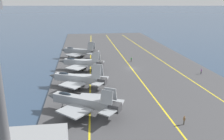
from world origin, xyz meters
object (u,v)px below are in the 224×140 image
object	(u,v)px
parked_jet_third	(81,63)
parked_jet_fourth	(79,51)
crew_brown_vest	(184,120)
crew_purple_vest	(201,71)
parked_jet_nearest	(83,101)
parked_jet_second	(78,78)
crew_green_vest	(131,59)

from	to	relation	value
parked_jet_third	parked_jet_fourth	world-z (taller)	parked_jet_fourth
crew_brown_vest	crew_purple_vest	size ratio (longest dim) A/B	1.01
parked_jet_nearest	parked_jet_third	bearing A→B (deg)	-0.08
parked_jet_third	crew_brown_vest	world-z (taller)	parked_jet_third
parked_jet_third	parked_jet_fourth	distance (m)	17.09
parked_jet_nearest	parked_jet_second	xyz separation A→B (m)	(15.42, 1.04, -0.15)
parked_jet_third	crew_purple_vest	world-z (taller)	parked_jet_third
parked_jet_fourth	crew_brown_vest	world-z (taller)	parked_jet_fourth
parked_jet_third	crew_brown_vest	size ratio (longest dim) A/B	8.59
parked_jet_nearest	parked_jet_second	size ratio (longest dim) A/B	1.00
parked_jet_third	crew_green_vest	xyz separation A→B (m)	(8.68, -18.57, -1.59)
crew_brown_vest	crew_purple_vest	xyz separation A→B (m)	(29.29, -18.58, -0.01)
parked_jet_second	crew_brown_vest	xyz separation A→B (m)	(-22.51, -19.58, -1.49)
parked_jet_second	parked_jet_nearest	bearing A→B (deg)	-176.12
crew_green_vest	parked_jet_fourth	bearing A→B (deg)	66.55
parked_jet_second	parked_jet_third	bearing A→B (deg)	-3.89
parked_jet_second	parked_jet_third	size ratio (longest dim) A/B	1.07
parked_jet_second	crew_green_vest	world-z (taller)	parked_jet_second
parked_jet_nearest	crew_brown_vest	world-z (taller)	parked_jet_nearest
parked_jet_nearest	crew_brown_vest	bearing A→B (deg)	-110.95
parked_jet_nearest	parked_jet_fourth	xyz separation A→B (m)	(48.52, 0.73, 0.17)
parked_jet_nearest	crew_purple_vest	xyz separation A→B (m)	(22.19, -37.11, -1.66)
parked_jet_nearest	parked_jet_third	xyz separation A→B (m)	(31.45, -0.05, -0.05)
parked_jet_third	crew_brown_vest	distance (m)	42.78
parked_jet_fourth	crew_brown_vest	size ratio (longest dim) A/B	8.89
parked_jet_fourth	crew_purple_vest	size ratio (longest dim) A/B	9.01
parked_jet_nearest	crew_brown_vest	xyz separation A→B (m)	(-7.09, -18.53, -1.65)
crew_green_vest	parked_jet_second	bearing A→B (deg)	141.49
crew_brown_vest	crew_purple_vest	bearing A→B (deg)	-32.39
parked_jet_nearest	parked_jet_third	distance (m)	31.45
parked_jet_fourth	crew_green_vest	size ratio (longest dim) A/B	8.78
parked_jet_nearest	parked_jet_second	distance (m)	15.45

